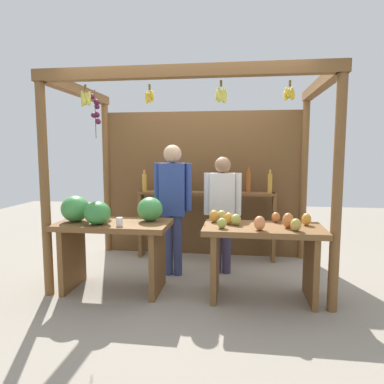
{
  "coord_description": "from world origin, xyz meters",
  "views": [
    {
      "loc": [
        0.57,
        -4.37,
        1.58
      ],
      "look_at": [
        0.0,
        -0.18,
        1.09
      ],
      "focal_mm": 32.64,
      "sensor_mm": 36.0,
      "label": 1
    }
  ],
  "objects": [
    {
      "name": "fruit_counter_right",
      "position": [
        0.82,
        -0.66,
        0.6
      ],
      "size": [
        1.27,
        0.64,
        0.95
      ],
      "color": "brown",
      "rests_on": "ground"
    },
    {
      "name": "vendor_man",
      "position": [
        -0.26,
        -0.08,
        1.01
      ],
      "size": [
        0.48,
        0.23,
        1.67
      ],
      "rotation": [
        0.0,
        0.0,
        0.0
      ],
      "color": "#394276",
      "rests_on": "ground"
    },
    {
      "name": "ground_plane",
      "position": [
        0.0,
        0.0,
        0.0
      ],
      "size": [
        12.0,
        12.0,
        0.0
      ],
      "primitive_type": "plane",
      "color": "gray",
      "rests_on": "ground"
    },
    {
      "name": "bottle_shelf_unit",
      "position": [
        0.09,
        0.66,
        0.81
      ],
      "size": [
        2.01,
        0.22,
        1.36
      ],
      "color": "brown",
      "rests_on": "ground"
    },
    {
      "name": "fruit_counter_left",
      "position": [
        -0.86,
        -0.67,
        0.72
      ],
      "size": [
        1.27,
        0.66,
        1.09
      ],
      "color": "brown",
      "rests_on": "ground"
    },
    {
      "name": "vendor_woman",
      "position": [
        0.36,
        0.08,
        0.9
      ],
      "size": [
        0.48,
        0.21,
        1.52
      ],
      "rotation": [
        0.0,
        0.0,
        0.02
      ],
      "color": "#3D3450",
      "rests_on": "ground"
    },
    {
      "name": "market_stall",
      "position": [
        -0.0,
        0.42,
        1.4
      ],
      "size": [
        3.14,
        1.88,
        2.43
      ],
      "color": "brown",
      "rests_on": "ground"
    }
  ]
}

